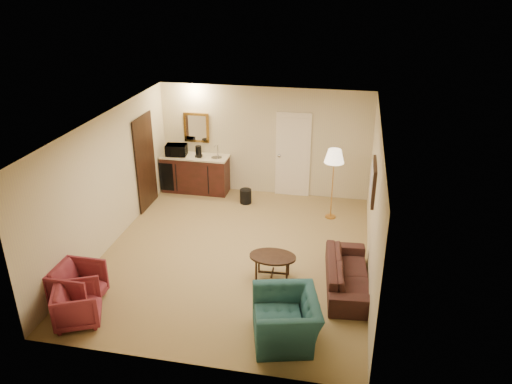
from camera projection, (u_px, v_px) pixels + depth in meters
ground at (236, 254)px, 9.63m from camera, size 6.00×6.00×0.00m
room_walls at (238, 156)px, 9.64m from camera, size 5.02×6.01×2.61m
wetbar_cabinet at (196, 174)px, 12.18m from camera, size 1.64×0.58×0.92m
sofa at (348, 269)px, 8.48m from camera, size 0.70×1.86×0.71m
teal_armchair at (286, 312)px, 7.24m from camera, size 0.94×1.21×0.93m
rose_chair_near at (77, 283)px, 8.08m from camera, size 0.69×0.73×0.75m
rose_chair_far at (77, 303)px, 7.64m from camera, size 0.84×0.86×0.68m
coffee_table at (273, 267)px, 8.76m from camera, size 0.84×0.59×0.47m
floor_lamp at (333, 184)px, 10.73m from camera, size 0.50×0.50×1.59m
waste_bin at (246, 196)px, 11.66m from camera, size 0.32×0.32×0.34m
microwave at (176, 149)px, 11.95m from camera, size 0.52×0.33×0.33m
coffee_maker at (199, 152)px, 11.86m from camera, size 0.15×0.15×0.28m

